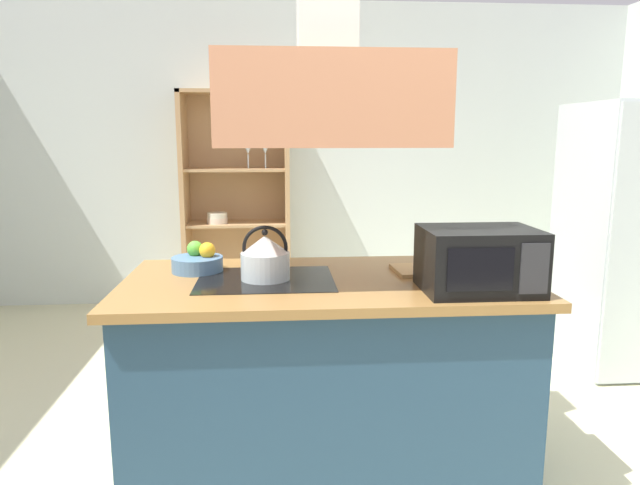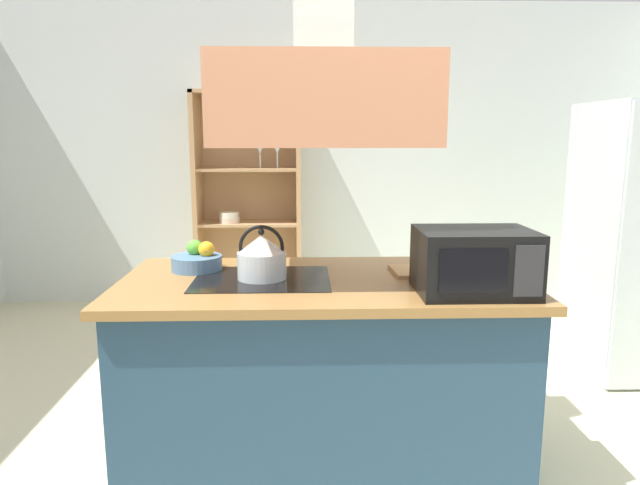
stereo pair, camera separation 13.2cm
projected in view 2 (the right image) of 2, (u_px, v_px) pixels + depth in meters
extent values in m
plane|color=beige|center=(337.00, 480.00, 2.60)|extent=(7.80, 7.80, 0.00)
cube|color=silver|center=(318.00, 156.00, 5.30)|extent=(6.00, 0.12, 2.70)
cube|color=#213C52|center=(322.00, 377.00, 2.66)|extent=(1.72, 0.85, 0.86)
cube|color=olive|center=(322.00, 283.00, 2.58)|extent=(1.80, 0.93, 0.04)
cube|color=black|center=(262.00, 279.00, 2.57)|extent=(0.60, 0.48, 0.00)
cube|color=#BB7854|center=(323.00, 103.00, 2.44)|extent=(0.90, 0.70, 0.36)
cube|color=tan|center=(198.00, 202.00, 5.08)|extent=(0.04, 0.40, 1.91)
cube|color=tan|center=(299.00, 202.00, 5.11)|extent=(0.04, 0.40, 1.91)
cube|color=tan|center=(246.00, 92.00, 4.92)|extent=(0.93, 0.40, 0.03)
cube|color=tan|center=(251.00, 301.00, 5.26)|extent=(0.93, 0.40, 0.08)
cube|color=tan|center=(251.00, 199.00, 5.28)|extent=(0.93, 0.02, 1.91)
cube|color=tan|center=(249.00, 223.00, 5.13)|extent=(0.85, 0.36, 0.02)
cube|color=tan|center=(248.00, 169.00, 5.04)|extent=(0.85, 0.36, 0.02)
cylinder|color=beige|center=(229.00, 220.00, 5.07)|extent=(0.18, 0.18, 0.05)
cylinder|color=beige|center=(229.00, 215.00, 5.06)|extent=(0.17, 0.17, 0.05)
cylinder|color=silver|center=(260.00, 161.00, 4.99)|extent=(0.01, 0.01, 0.12)
cone|color=silver|center=(260.00, 150.00, 4.98)|extent=(0.07, 0.07, 0.08)
cylinder|color=silver|center=(277.00, 161.00, 5.00)|extent=(0.01, 0.01, 0.12)
cone|color=silver|center=(277.00, 150.00, 4.98)|extent=(0.07, 0.07, 0.08)
cylinder|color=silver|center=(262.00, 265.00, 2.55)|extent=(0.22, 0.22, 0.12)
cone|color=beige|center=(261.00, 244.00, 2.54)|extent=(0.21, 0.21, 0.08)
sphere|color=black|center=(261.00, 232.00, 2.53)|extent=(0.03, 0.03, 0.03)
torus|color=black|center=(261.00, 247.00, 2.54)|extent=(0.20, 0.02, 0.20)
cube|color=tan|center=(429.00, 271.00, 2.68)|extent=(0.35, 0.26, 0.02)
cube|color=black|center=(474.00, 261.00, 2.32)|extent=(0.46, 0.34, 0.26)
cube|color=black|center=(473.00, 271.00, 2.15)|extent=(0.26, 0.01, 0.17)
cube|color=#262628|center=(529.00, 271.00, 2.16)|extent=(0.11, 0.01, 0.20)
cylinder|color=#4C7299|center=(197.00, 263.00, 2.73)|extent=(0.24, 0.24, 0.07)
sphere|color=gold|center=(206.00, 249.00, 2.73)|extent=(0.08, 0.08, 0.08)
sphere|color=#52AA33|center=(195.00, 248.00, 2.76)|extent=(0.08, 0.08, 0.08)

